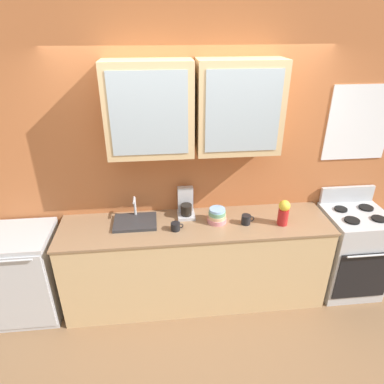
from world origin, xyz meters
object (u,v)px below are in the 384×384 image
(bowl_stack, at_px, (217,216))
(coffee_maker, at_px, (186,205))
(sink_faucet, at_px, (135,221))
(vase, at_px, (284,212))
(cup_near_bowls, at_px, (246,220))
(dishwasher, at_px, (29,274))
(cup_near_sink, at_px, (176,226))
(stove_range, at_px, (350,251))

(bowl_stack, xyz_separation_m, coffee_maker, (-0.29, 0.17, 0.04))
(bowl_stack, bearing_deg, sink_faucet, 175.95)
(vase, distance_m, cup_near_bowls, 0.36)
(bowl_stack, distance_m, dishwasher, 1.93)
(sink_faucet, height_order, vase, vase)
(dishwasher, relative_size, coffee_maker, 3.20)
(coffee_maker, bearing_deg, bowl_stack, -29.98)
(cup_near_sink, relative_size, dishwasher, 0.13)
(cup_near_bowls, distance_m, coffee_maker, 0.61)
(vase, bearing_deg, sink_faucet, 173.28)
(cup_near_sink, bearing_deg, dishwasher, 177.00)
(vase, height_order, dishwasher, vase)
(cup_near_bowls, height_order, dishwasher, cup_near_bowls)
(stove_range, bearing_deg, bowl_stack, 179.10)
(sink_faucet, distance_m, dishwasher, 1.18)
(cup_near_bowls, bearing_deg, dishwasher, 178.95)
(sink_faucet, height_order, coffee_maker, coffee_maker)
(vase, height_order, coffee_maker, coffee_maker)
(vase, distance_m, dishwasher, 2.55)
(bowl_stack, distance_m, cup_near_bowls, 0.28)
(coffee_maker, bearing_deg, vase, -16.96)
(bowl_stack, bearing_deg, coffee_maker, 150.02)
(cup_near_bowls, bearing_deg, bowl_stack, 166.37)
(cup_near_bowls, xyz_separation_m, coffee_maker, (-0.56, 0.23, 0.06))
(sink_faucet, distance_m, bowl_stack, 0.79)
(stove_range, distance_m, bowl_stack, 1.55)
(sink_faucet, height_order, bowl_stack, sink_faucet)
(sink_faucet, bearing_deg, cup_near_sink, -22.62)
(stove_range, bearing_deg, vase, -174.06)
(cup_near_sink, height_order, cup_near_bowls, cup_near_bowls)
(stove_range, relative_size, cup_near_bowls, 8.79)
(cup_near_sink, bearing_deg, bowl_stack, 14.19)
(stove_range, distance_m, cup_near_bowls, 1.28)
(dishwasher, bearing_deg, bowl_stack, 0.84)
(cup_near_bowls, relative_size, dishwasher, 0.14)
(sink_faucet, bearing_deg, cup_near_bowls, -6.55)
(stove_range, distance_m, coffee_maker, 1.84)
(bowl_stack, bearing_deg, cup_near_sink, -165.81)
(bowl_stack, height_order, cup_near_bowls, bowl_stack)
(vase, bearing_deg, coffee_maker, 163.04)
(stove_range, distance_m, cup_near_sink, 1.93)
(stove_range, relative_size, dishwasher, 1.19)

